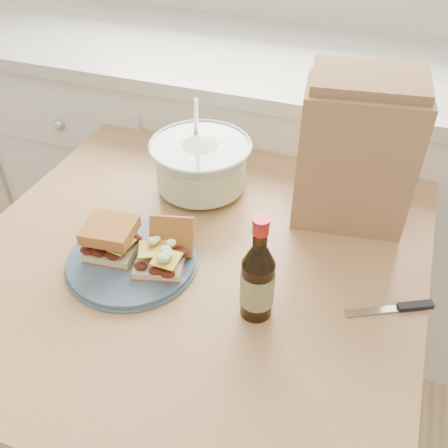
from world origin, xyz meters
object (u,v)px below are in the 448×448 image
(beer_bottle, at_px, (258,280))
(paper_bag, at_px, (355,157))
(coleslaw_bowl, at_px, (201,167))
(dining_table, at_px, (195,292))
(plate, at_px, (132,260))

(beer_bottle, bearing_deg, paper_bag, 81.22)
(beer_bottle, bearing_deg, coleslaw_bowl, 134.33)
(dining_table, relative_size, plate, 3.66)
(plate, bearing_deg, coleslaw_bowl, 82.87)
(plate, relative_size, paper_bag, 0.85)
(beer_bottle, bearing_deg, plate, -179.20)
(beer_bottle, height_order, paper_bag, paper_bag)
(plate, distance_m, paper_bag, 0.51)
(beer_bottle, bearing_deg, dining_table, 156.99)
(plate, relative_size, coleslaw_bowl, 1.08)
(plate, distance_m, beer_bottle, 0.29)
(dining_table, xyz_separation_m, paper_bag, (0.28, 0.24, 0.27))
(dining_table, distance_m, coleslaw_bowl, 0.30)
(dining_table, xyz_separation_m, plate, (-0.11, -0.07, 0.12))
(plate, xyz_separation_m, coleslaw_bowl, (0.04, 0.29, 0.05))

